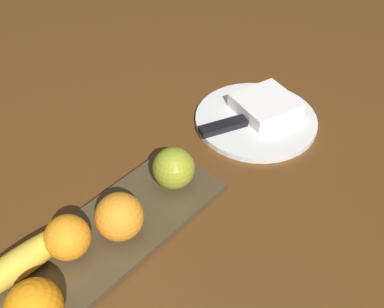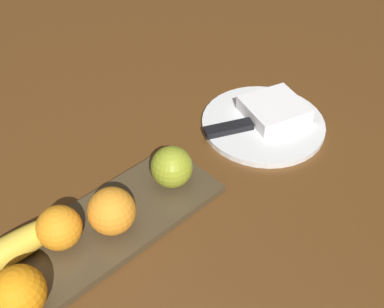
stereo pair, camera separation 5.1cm
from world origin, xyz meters
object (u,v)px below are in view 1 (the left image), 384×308
Objects in this scene: banana at (18,264)px; orange_near_apple at (119,217)px; dinner_plate at (256,120)px; apple at (174,168)px; orange_center at (33,306)px; knife at (231,125)px; fruit_tray at (109,236)px; folded_napkin at (266,105)px; orange_near_banana at (68,237)px.

banana is 2.66× the size of orange_near_apple.
dinner_plate is (0.48, -0.04, -0.03)m from banana.
orange_center is (-0.28, -0.04, 0.00)m from apple.
orange_near_apple is at bearing -148.88° from knife.
fruit_tray is at bearing 179.05° from apple.
banana reaches higher than knife.
dinner_plate is 1.32× the size of knife.
knife reaches higher than fruit_tray.
fruit_tray is 0.15m from orange_center.
orange_near_apple reaches higher than dinner_plate.
apple is 0.26m from folded_napkin.
folded_napkin is 0.61× the size of knife.
fruit_tray is 0.39m from folded_napkin.
dinner_plate is (0.35, 0.01, -0.04)m from orange_near_apple.
folded_napkin is at bearing 178.53° from banana.
dinner_plate is at bearing 5.34° from knife.
folded_napkin reaches higher than knife.
banana is 1.06× the size of knife.
folded_napkin is (0.25, 0.00, -0.02)m from apple.
orange_near_apple is at bearing -178.12° from folded_napkin.
orange_center reaches higher than apple.
orange_center is 0.30× the size of dinner_plate.
orange_near_banana is 0.44m from folded_napkin.
folded_napkin is at bearing 4.05° from orange_center.
orange_near_banana is at bearing 163.92° from banana.
orange_near_banana is at bearing 164.38° from fruit_tray.
orange_center reaches higher than knife.
folded_napkin is (0.03, 0.00, 0.02)m from dinner_plate.
fruit_tray is 6.06× the size of orange_near_banana.
knife reaches higher than dinner_plate.
orange_center reaches higher than dinner_plate.
fruit_tray is 2.07× the size of banana.
knife is (0.31, 0.02, 0.01)m from fruit_tray.
dinner_plate is 0.06m from knife.
orange_center is (-0.14, -0.04, 0.04)m from fruit_tray.
orange_near_banana reaches higher than dinner_plate.
orange_near_apple and orange_center have the same top height.
dinner_plate is at bearing 2.03° from orange_near_apple.
orange_center is at bearing 74.89° from banana.
orange_near_apple reaches higher than fruit_tray.
knife is at bearing 160.27° from dinner_plate.
apple is at bearing -0.95° from fruit_tray.
fruit_tray is 0.36m from dinner_plate.
banana is 2.65× the size of orange_center.
fruit_tray is at bearing 14.72° from orange_center.
banana is 1.75× the size of folded_napkin.
apple is at bearing -5.23° from orange_near_banana.
banana is at bearing 175.80° from folded_napkin.
fruit_tray is 3.62× the size of folded_napkin.
orange_near_apple reaches higher than orange_near_banana.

